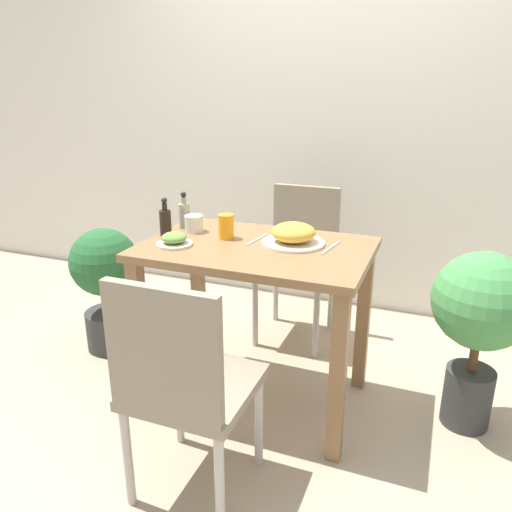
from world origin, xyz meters
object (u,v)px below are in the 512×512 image
(chair_near, at_px, (182,381))
(potted_plant_left, at_px, (106,279))
(chair_far, at_px, (300,255))
(condiment_bottle, at_px, (184,214))
(juice_glass, at_px, (226,226))
(food_plate, at_px, (293,235))
(drink_cup, at_px, (194,224))
(sauce_bottle, at_px, (165,221))
(side_plate, at_px, (174,240))
(potted_plant_right, at_px, (481,315))

(chair_near, distance_m, potted_plant_left, 1.27)
(chair_far, distance_m, condiment_bottle, 0.81)
(juice_glass, relative_size, condiment_bottle, 0.62)
(potted_plant_left, bearing_deg, juice_glass, -7.20)
(food_plate, relative_size, potted_plant_left, 0.39)
(drink_cup, relative_size, potted_plant_left, 0.12)
(chair_near, bearing_deg, sauce_bottle, -56.33)
(potted_plant_left, bearing_deg, side_plate, -24.27)
(food_plate, height_order, side_plate, food_plate)
(side_plate, height_order, potted_plant_left, side_plate)
(condiment_bottle, bearing_deg, food_plate, -5.82)
(potted_plant_right, bearing_deg, chair_far, 149.24)
(chair_near, height_order, potted_plant_right, chair_near)
(chair_near, bearing_deg, potted_plant_right, -138.77)
(food_plate, xyz_separation_m, drink_cup, (-0.50, 0.01, -0.00))
(juice_glass, height_order, potted_plant_right, juice_glass)
(potted_plant_left, bearing_deg, potted_plant_right, 0.21)
(side_plate, bearing_deg, chair_far, 69.17)
(food_plate, relative_size, potted_plant_right, 0.35)
(side_plate, xyz_separation_m, sauce_bottle, (-0.12, 0.12, 0.04))
(potted_plant_left, relative_size, potted_plant_right, 0.88)
(chair_far, distance_m, drink_cup, 0.79)
(sauce_bottle, distance_m, condiment_bottle, 0.15)
(side_plate, height_order, drink_cup, drink_cup)
(food_plate, bearing_deg, chair_far, 103.42)
(chair_far, xyz_separation_m, juice_glass, (-0.16, -0.68, 0.34))
(chair_near, xyz_separation_m, potted_plant_left, (-0.95, 0.83, -0.08))
(drink_cup, bearing_deg, potted_plant_right, 2.84)
(drink_cup, distance_m, juice_glass, 0.19)
(chair_far, xyz_separation_m, potted_plant_left, (-0.95, -0.58, -0.08))
(drink_cup, xyz_separation_m, sauce_bottle, (-0.10, -0.10, 0.03))
(chair_far, distance_m, side_plate, 0.97)
(drink_cup, bearing_deg, chair_far, 61.32)
(food_plate, xyz_separation_m, sauce_bottle, (-0.60, -0.09, 0.03))
(juice_glass, bearing_deg, potted_plant_left, 172.80)
(potted_plant_right, bearing_deg, chair_near, -138.77)
(drink_cup, height_order, sauce_bottle, sauce_bottle)
(side_plate, xyz_separation_m, condiment_bottle, (-0.10, 0.27, 0.04))
(sauce_bottle, height_order, potted_plant_right, sauce_bottle)
(chair_far, height_order, food_plate, chair_far)
(juice_glass, xyz_separation_m, sauce_bottle, (-0.28, -0.06, 0.01))
(chair_far, height_order, sauce_bottle, sauce_bottle)
(chair_far, relative_size, food_plate, 3.16)
(condiment_bottle, distance_m, potted_plant_left, 0.68)
(food_plate, bearing_deg, juice_glass, -174.74)
(chair_far, bearing_deg, side_plate, -110.83)
(condiment_bottle, xyz_separation_m, potted_plant_right, (1.38, 0.02, -0.31))
(sauce_bottle, bearing_deg, drink_cup, 46.38)
(drink_cup, bearing_deg, chair_near, -65.51)
(condiment_bottle, bearing_deg, juice_glass, -18.31)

